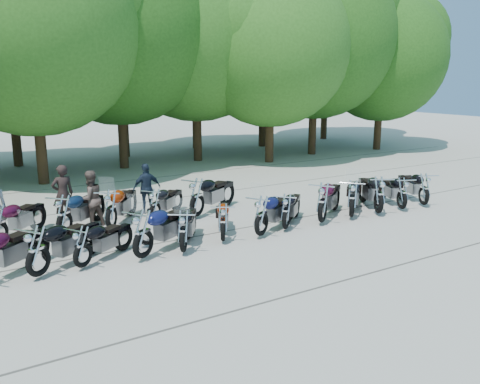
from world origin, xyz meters
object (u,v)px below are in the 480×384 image
rider_3 (63,194)px  motorcycle_15 (111,208)px  motorcycle_17 (197,196)px  motorcycle_6 (261,214)px  motorcycle_7 (286,210)px  motorcycle_5 (223,221)px  rider_2 (147,188)px  motorcycle_3 (143,232)px  motorcycle_10 (379,194)px  rider_1 (90,199)px  motorcycle_8 (323,201)px  motorcycle_16 (155,204)px  motorcycle_4 (183,230)px  motorcycle_2 (82,246)px  motorcycle_1 (37,250)px  motorcycle_11 (402,192)px  motorcycle_12 (424,188)px  motorcycle_9 (352,197)px  motorcycle_14 (64,214)px

rider_3 → motorcycle_15: bearing=116.3°
motorcycle_17 → rider_3: bearing=35.4°
motorcycle_6 → motorcycle_7: 0.97m
motorcycle_5 → rider_2: size_ratio=1.31×
motorcycle_3 → motorcycle_6: bearing=-120.2°
motorcycle_10 → rider_2: (-6.17, 4.19, 0.10)m
motorcycle_15 → rider_1: size_ratio=1.46×
motorcycle_7 → rider_2: (-2.64, 4.00, 0.20)m
motorcycle_5 → motorcycle_8: (3.39, -0.08, 0.12)m
motorcycle_16 → motorcycle_4: bearing=131.2°
motorcycle_2 → motorcycle_16: (2.89, 2.69, 0.02)m
motorcycle_1 → motorcycle_5: size_ratio=1.12×
motorcycle_1 → motorcycle_2: bearing=-121.6°
motorcycle_7 → motorcycle_8: (1.32, -0.05, 0.11)m
motorcycle_3 → motorcycle_4: (1.02, -0.11, -0.08)m
motorcycle_2 → motorcycle_11: motorcycle_11 is taller
motorcycle_11 → motorcycle_17: motorcycle_17 is taller
motorcycle_8 → motorcycle_1: bearing=53.4°
motorcycle_5 → motorcycle_6: size_ratio=0.91×
motorcycle_6 → motorcycle_11: bearing=-118.2°
motorcycle_8 → motorcycle_15: motorcycle_8 is taller
motorcycle_17 → motorcycle_10: bearing=-147.2°
motorcycle_10 → motorcycle_12: 2.15m
motorcycle_4 → motorcycle_16: bearing=-65.0°
rider_3 → motorcycle_1: bearing=67.1°
motorcycle_6 → motorcycle_8: motorcycle_8 is taller
motorcycle_1 → motorcycle_10: bearing=-126.0°
motorcycle_9 → rider_3: rider_3 is taller
motorcycle_4 → rider_2: 4.29m
rider_2 → motorcycle_12: bearing=151.1°
rider_2 → motorcycle_9: bearing=139.6°
motorcycle_4 → motorcycle_9: 5.86m
motorcycle_17 → rider_2: (-1.06, 1.49, 0.09)m
motorcycle_15 → motorcycle_9: bearing=-163.4°
motorcycle_15 → rider_3: 1.91m
motorcycle_11 → motorcycle_12: bearing=-158.1°
motorcycle_10 → motorcycle_16: (-6.42, 2.93, -0.12)m
motorcycle_1 → rider_3: 4.50m
motorcycle_4 → motorcycle_17: 3.27m
motorcycle_1 → motorcycle_11: (11.37, -0.19, -0.05)m
motorcycle_10 → motorcycle_1: bearing=28.6°
motorcycle_12 → motorcycle_8: bearing=22.5°
motorcycle_10 → rider_1: bearing=5.7°
motorcycle_4 → motorcycle_14: (-2.20, 2.94, 0.05)m
rider_3 → motorcycle_11: bearing=152.8°
motorcycle_12 → motorcycle_15: bearing=9.2°
motorcycle_2 → motorcycle_3: bearing=-130.1°
motorcycle_4 → rider_2: rider_2 is taller
motorcycle_15 → motorcycle_16: (1.41, 0.17, -0.10)m
motorcycle_15 → rider_2: (1.65, 1.43, 0.12)m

